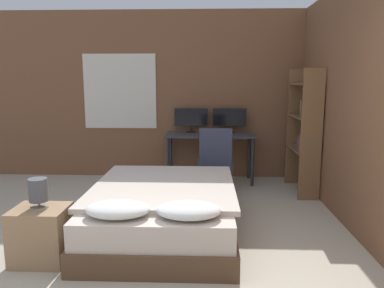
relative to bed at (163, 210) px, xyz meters
The scene contains 12 objects.
wall_back 2.67m from the bed, 84.45° to the left, with size 12.00×0.08×2.70m.
wall_side_right 2.30m from the bed, ahead, with size 0.06×12.00×2.70m.
bed is the anchor object (origin of this frame).
nightstand 1.20m from the bed, 147.84° to the right, with size 0.47×0.40×0.50m.
bedside_lamp 1.27m from the bed, 147.84° to the right, with size 0.16×0.16×0.27m.
desk 2.17m from the bed, 76.25° to the left, with size 1.39×0.56×0.77m.
monitor_left 2.37m from the bed, 84.90° to the left, with size 0.54×0.16×0.39m.
monitor_right 2.50m from the bed, 70.12° to the left, with size 0.54×0.16×0.39m.
keyboard 2.03m from the bed, 75.04° to the left, with size 0.34×0.13×0.02m.
computer_mouse 2.11m from the bed, 67.95° to the left, with size 0.07×0.05×0.04m.
office_chair 1.53m from the bed, 67.96° to the left, with size 0.52×0.52×0.96m.
bookshelf 2.47m from the bed, 39.63° to the left, with size 0.28×0.87×1.76m.
Camera 1 is at (0.20, -2.34, 1.62)m, focal length 35.00 mm.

